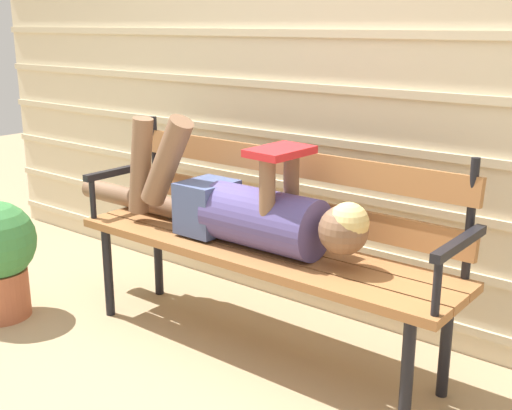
% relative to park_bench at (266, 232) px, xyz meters
% --- Properties ---
extents(ground_plane, '(12.00, 12.00, 0.00)m').
position_rel_park_bench_xyz_m(ground_plane, '(0.00, -0.21, -0.53)').
color(ground_plane, tan).
extents(house_siding, '(5.06, 0.08, 2.19)m').
position_rel_park_bench_xyz_m(house_siding, '(0.00, 0.49, 0.57)').
color(house_siding, beige).
rests_on(house_siding, ground).
extents(park_bench, '(1.78, 0.44, 0.93)m').
position_rel_park_bench_xyz_m(park_bench, '(0.00, 0.00, 0.00)').
color(park_bench, '#9E6638').
rests_on(park_bench, ground).
extents(reclining_person, '(1.70, 0.27, 0.53)m').
position_rel_park_bench_xyz_m(reclining_person, '(-0.10, -0.07, 0.11)').
color(reclining_person, '#514784').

